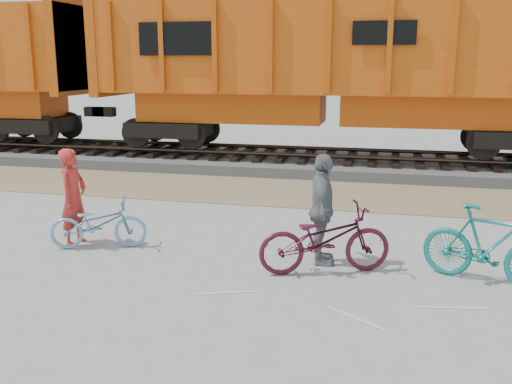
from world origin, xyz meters
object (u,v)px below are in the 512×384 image
hopper_car_center (334,66)px  bicycle_teal (489,246)px  bicycle_blue (98,224)px  bicycle_maroon (325,239)px  person_solo (73,197)px  person_woman (322,210)px

hopper_car_center → bicycle_teal: bearing=-70.0°
hopper_car_center → bicycle_blue: (-3.10, -8.40, -2.58)m
hopper_car_center → bicycle_maroon: bearing=-84.7°
bicycle_blue → person_solo: person_solo is taller
person_solo → person_woman: person_woman is taller
person_solo → bicycle_teal: bearing=-92.5°
bicycle_teal → hopper_car_center: bearing=43.3°
bicycle_maroon → bicycle_teal: bearing=-109.2°
hopper_car_center → bicycle_teal: size_ratio=7.37×
person_solo → person_woman: size_ratio=0.96×
bicycle_teal → person_solo: person_solo is taller
bicycle_teal → person_woman: person_woman is taller
person_solo → bicycle_blue: bearing=-101.2°
person_solo → person_woman: 4.30m
person_woman → bicycle_teal: bearing=-107.0°
bicycle_blue → bicycle_maroon: (3.90, -0.29, 0.10)m
hopper_car_center → bicycle_blue: bearing=-110.2°
bicycle_blue → bicycle_maroon: 3.91m
bicycle_teal → bicycle_maroon: (-2.33, -0.08, -0.04)m
person_solo → bicycle_maroon: bearing=-94.9°
bicycle_maroon → person_woman: size_ratio=1.14×
person_woman → bicycle_blue: bearing=82.3°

